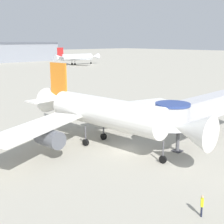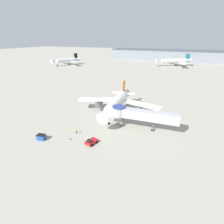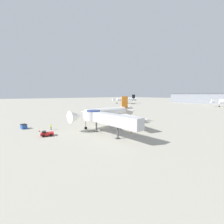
{
  "view_description": "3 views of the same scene",
  "coord_description": "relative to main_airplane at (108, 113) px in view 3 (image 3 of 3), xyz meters",
  "views": [
    {
      "loc": [
        -26.31,
        -26.12,
        13.41
      ],
      "look_at": [
        0.21,
        2.77,
        4.45
      ],
      "focal_mm": 50.0,
      "sensor_mm": 36.0,
      "label": 1
    },
    {
      "loc": [
        20.79,
        -51.34,
        25.85
      ],
      "look_at": [
        -0.03,
        -2.94,
        3.27
      ],
      "focal_mm": 28.0,
      "sensor_mm": 36.0,
      "label": 2
    },
    {
      "loc": [
        41.93,
        -27.84,
        11.14
      ],
      "look_at": [
        0.08,
        4.77,
        4.83
      ],
      "focal_mm": 24.0,
      "sensor_mm": 36.0,
      "label": 3
    }
  ],
  "objects": [
    {
      "name": "ground_plane",
      "position": [
        0.75,
        -3.5,
        -4.36
      ],
      "size": [
        800.0,
        800.0,
        0.0
      ],
      "primitive_type": "plane",
      "color": "#A8A393"
    },
    {
      "name": "service_container_blue",
      "position": [
        -12.51,
        -24.68,
        -3.62
      ],
      "size": [
        2.54,
        1.89,
        1.48
      ],
      "rotation": [
        0.0,
        0.0,
        0.15
      ],
      "color": "#234C9E",
      "rests_on": "ground_plane"
    },
    {
      "name": "pushback_tug_red",
      "position": [
        1.08,
        -21.09,
        -3.72
      ],
      "size": [
        2.9,
        3.65,
        1.41
      ],
      "rotation": [
        0.0,
        0.0,
        -0.26
      ],
      "color": "red",
      "rests_on": "ground_plane"
    },
    {
      "name": "background_jet_black_tail",
      "position": [
        -91.95,
        94.38,
        0.34
      ],
      "size": [
        29.98,
        29.56,
        10.73
      ],
      "rotation": [
        0.0,
        0.0,
        -0.4
      ],
      "color": "silver",
      "rests_on": "ground_plane"
    },
    {
      "name": "jet_bridge",
      "position": [
        10.37,
        -7.81,
        0.28
      ],
      "size": [
        20.07,
        4.32,
        6.33
      ],
      "rotation": [
        0.0,
        0.0,
        0.05
      ],
      "color": "#B7B7BC",
      "rests_on": "ground_plane"
    },
    {
      "name": "traffic_cone_starboard_wing",
      "position": [
        12.57,
        -0.76,
        -4.04
      ],
      "size": [
        0.41,
        0.41,
        0.67
      ],
      "color": "black",
      "rests_on": "ground_plane"
    },
    {
      "name": "ground_crew_marshaller",
      "position": [
        -5.54,
        -18.15,
        -3.34
      ],
      "size": [
        0.39,
        0.37,
        1.78
      ],
      "rotation": [
        0.0,
        0.0,
        0.66
      ],
      "color": "#1E2338",
      "rests_on": "ground_plane"
    },
    {
      "name": "main_airplane",
      "position": [
        0.0,
        0.0,
        0.0
      ],
      "size": [
        31.97,
        27.0,
        10.36
      ],
      "rotation": [
        0.0,
        0.0,
        0.09
      ],
      "color": "white",
      "rests_on": "ground_plane"
    },
    {
      "name": "traffic_cone_apron_front",
      "position": [
        -5.22,
        -21.6,
        -4.01
      ],
      "size": [
        0.45,
        0.45,
        0.74
      ],
      "color": "black",
      "rests_on": "ground_plane"
    }
  ]
}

